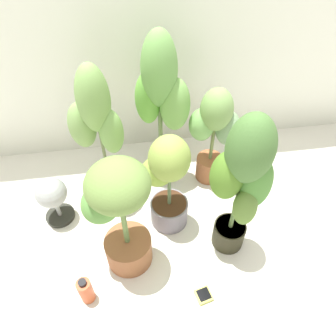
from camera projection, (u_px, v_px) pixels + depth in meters
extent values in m
plane|color=silver|center=(171.00, 231.00, 1.93)|extent=(8.00, 8.00, 0.00)
cube|color=silver|center=(149.00, 9.00, 1.80)|extent=(3.20, 0.01, 2.00)
cylinder|color=slate|center=(169.00, 211.00, 1.93)|extent=(0.23, 0.23, 0.17)
cylinder|color=#472A19|center=(169.00, 204.00, 1.87)|extent=(0.21, 0.21, 0.02)
cylinder|color=#597049|center=(169.00, 180.00, 1.72)|extent=(0.02, 0.02, 0.42)
ellipsoid|color=#8CA548|center=(169.00, 159.00, 1.60)|extent=(0.27, 0.27, 0.27)
ellipsoid|color=#8DAF44|center=(157.00, 172.00, 1.69)|extent=(0.19, 0.18, 0.18)
cylinder|color=#2D2B1A|center=(228.00, 234.00, 1.82)|extent=(0.18, 0.18, 0.16)
cylinder|color=#3C2B24|center=(230.00, 227.00, 1.77)|extent=(0.17, 0.17, 0.02)
cylinder|color=#627F45|center=(240.00, 188.00, 1.52)|extent=(0.02, 0.02, 0.67)
ellipsoid|color=#476F35|center=(250.00, 149.00, 1.34)|extent=(0.30, 0.30, 0.37)
ellipsoid|color=#527F27|center=(227.00, 176.00, 1.47)|extent=(0.23, 0.24, 0.28)
ellipsoid|color=#4D8537|center=(256.00, 183.00, 1.47)|extent=(0.18, 0.18, 0.33)
ellipsoid|color=#5A7C34|center=(245.00, 207.00, 1.53)|extent=(0.13, 0.15, 0.24)
cylinder|color=#985733|center=(209.00, 167.00, 2.19)|extent=(0.18, 0.18, 0.18)
cylinder|color=#3D301E|center=(210.00, 159.00, 2.13)|extent=(0.17, 0.17, 0.02)
cylinder|color=olive|center=(214.00, 132.00, 1.96)|extent=(0.02, 0.02, 0.45)
ellipsoid|color=#779E54|center=(217.00, 110.00, 1.84)|extent=(0.27, 0.27, 0.28)
ellipsoid|color=#75AB5A|center=(202.00, 125.00, 1.93)|extent=(0.22, 0.22, 0.22)
ellipsoid|color=gray|center=(228.00, 128.00, 1.93)|extent=(0.22, 0.22, 0.23)
cylinder|color=#935835|center=(129.00, 249.00, 1.74)|extent=(0.26, 0.26, 0.18)
cylinder|color=#3D2F1A|center=(128.00, 241.00, 1.68)|extent=(0.24, 0.24, 0.02)
cylinder|color=olive|center=(122.00, 212.00, 1.49)|extent=(0.03, 0.03, 0.52)
ellipsoid|color=olive|center=(118.00, 185.00, 1.35)|extent=(0.37, 0.37, 0.23)
ellipsoid|color=#5B9141|center=(102.00, 203.00, 1.45)|extent=(0.27, 0.27, 0.21)
cylinder|color=black|center=(161.00, 164.00, 2.21)|extent=(0.18, 0.18, 0.18)
cylinder|color=#443224|center=(161.00, 156.00, 2.15)|extent=(0.17, 0.17, 0.02)
cylinder|color=#647B48|center=(160.00, 112.00, 1.88)|extent=(0.03, 0.03, 0.72)
ellipsoid|color=#6DA351|center=(159.00, 70.00, 1.69)|extent=(0.29, 0.29, 0.45)
ellipsoid|color=#68AE41|center=(148.00, 99.00, 1.83)|extent=(0.21, 0.21, 0.34)
ellipsoid|color=#77AE54|center=(175.00, 105.00, 1.84)|extent=(0.26, 0.25, 0.35)
cylinder|color=black|center=(111.00, 186.00, 2.07)|extent=(0.19, 0.19, 0.17)
cylinder|color=#463618|center=(109.00, 179.00, 2.01)|extent=(0.18, 0.18, 0.02)
cylinder|color=#68764A|center=(101.00, 138.00, 1.76)|extent=(0.02, 0.02, 0.67)
ellipsoid|color=#79A454|center=(93.00, 99.00, 1.58)|extent=(0.23, 0.24, 0.39)
ellipsoid|color=#7CA458|center=(82.00, 125.00, 1.71)|extent=(0.19, 0.20, 0.29)
ellipsoid|color=#79A854|center=(111.00, 132.00, 1.72)|extent=(0.19, 0.19, 0.29)
cube|color=#CFD052|center=(204.00, 295.00, 1.64)|extent=(0.10, 0.10, 0.02)
cube|color=black|center=(204.00, 294.00, 1.63)|extent=(0.08, 0.08, 0.00)
cylinder|color=#272821|center=(61.00, 215.00, 1.99)|extent=(0.18, 0.18, 0.03)
cylinder|color=#9DA19F|center=(58.00, 208.00, 1.94)|extent=(0.02, 0.02, 0.12)
sphere|color=#9DA19F|center=(51.00, 193.00, 1.83)|extent=(0.21, 0.21, 0.19)
cylinder|color=#C8512A|center=(86.00, 291.00, 1.59)|extent=(0.07, 0.07, 0.17)
cylinder|color=black|center=(82.00, 283.00, 1.52)|extent=(0.04, 0.04, 0.02)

